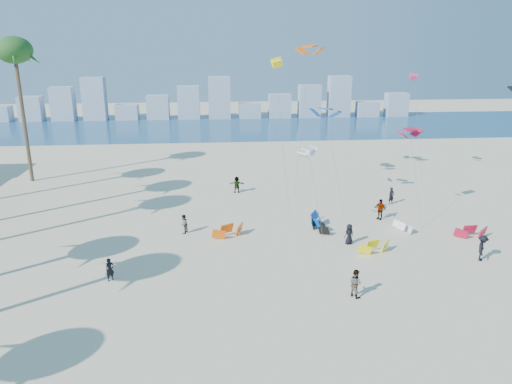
{
  "coord_description": "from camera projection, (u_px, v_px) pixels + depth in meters",
  "views": [
    {
      "loc": [
        -0.09,
        -18.64,
        15.32
      ],
      "look_at": [
        3.0,
        16.0,
        4.5
      ],
      "focal_mm": 34.28,
      "sensor_mm": 36.0,
      "label": 1
    }
  ],
  "objects": [
    {
      "name": "ocean",
      "position": [
        213.0,
        126.0,
        90.76
      ],
      "size": [
        220.0,
        220.0,
        0.0
      ],
      "primitive_type": "plane",
      "color": "navy",
      "rests_on": "ground"
    },
    {
      "name": "kitesurfer_near",
      "position": [
        110.0,
        270.0,
        32.35
      ],
      "size": [
        0.69,
        0.64,
        1.58
      ],
      "primitive_type": "imported",
      "rotation": [
        0.0,
        0.0,
        0.59
      ],
      "color": "black",
      "rests_on": "ground"
    },
    {
      "name": "kitesurfer_mid",
      "position": [
        355.0,
        283.0,
        30.33
      ],
      "size": [
        1.06,
        1.11,
        1.81
      ],
      "primitive_type": "imported",
      "rotation": [
        0.0,
        0.0,
        2.16
      ],
      "color": "gray",
      "rests_on": "ground"
    },
    {
      "name": "kitesurfers_far",
      "position": [
        337.0,
        215.0,
        42.28
      ],
      "size": [
        22.88,
        19.24,
        1.92
      ],
      "color": "black",
      "rests_on": "ground"
    },
    {
      "name": "grounded_kites",
      "position": [
        344.0,
        230.0,
        40.06
      ],
      "size": [
        22.9,
        8.32,
        0.93
      ],
      "color": "#FC640D",
      "rests_on": "ground"
    },
    {
      "name": "flying_kites",
      "position": [
        364.0,
        88.0,
        44.4
      ],
      "size": [
        22.01,
        27.55,
        15.39
      ],
      "color": "white",
      "rests_on": "ground"
    },
    {
      "name": "distant_skyline",
      "position": [
        207.0,
        103.0,
        99.26
      ],
      "size": [
        85.0,
        3.0,
        8.4
      ],
      "color": "#9EADBF",
      "rests_on": "ground"
    }
  ]
}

